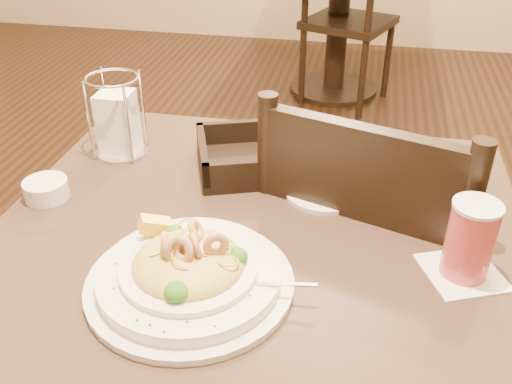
% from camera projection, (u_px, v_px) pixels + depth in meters
% --- Properties ---
extents(main_table, '(0.90, 0.90, 0.74)m').
position_uv_depth(main_table, '(254.00, 339.00, 1.07)').
color(main_table, black).
rests_on(main_table, ground).
extents(background_table, '(0.93, 0.93, 0.74)m').
position_uv_depth(background_table, '(339.00, 6.00, 3.19)').
color(background_table, black).
rests_on(background_table, ground).
extents(dining_chair_near, '(0.53, 0.53, 0.93)m').
position_uv_depth(dining_chair_near, '(368.00, 278.00, 1.23)').
color(dining_chair_near, black).
rests_on(dining_chair_near, ground).
extents(dining_chair_far, '(0.54, 0.54, 0.93)m').
position_uv_depth(dining_chair_far, '(346.00, 16.00, 3.04)').
color(dining_chair_far, black).
rests_on(dining_chair_far, ground).
extents(pasta_bowl, '(0.34, 0.31, 0.10)m').
position_uv_depth(pasta_bowl, '(189.00, 271.00, 0.83)').
color(pasta_bowl, white).
rests_on(pasta_bowl, main_table).
extents(drink_glass, '(0.15, 0.15, 0.13)m').
position_uv_depth(drink_glass, '(470.00, 240.00, 0.84)').
color(drink_glass, white).
rests_on(drink_glass, main_table).
extents(bread_basket, '(0.28, 0.25, 0.06)m').
position_uv_depth(bread_basket, '(257.00, 158.00, 1.14)').
color(bread_basket, black).
rests_on(bread_basket, main_table).
extents(napkin_caddy, '(0.11, 0.11, 0.17)m').
position_uv_depth(napkin_caddy, '(118.00, 121.00, 1.17)').
color(napkin_caddy, silver).
rests_on(napkin_caddy, main_table).
extents(side_plate, '(0.18, 0.18, 0.01)m').
position_uv_depth(side_plate, '(324.00, 192.00, 1.06)').
color(side_plate, white).
rests_on(side_plate, main_table).
extents(butter_ramekin, '(0.10, 0.10, 0.04)m').
position_uv_depth(butter_ramekin, '(46.00, 189.00, 1.05)').
color(butter_ramekin, white).
rests_on(butter_ramekin, main_table).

